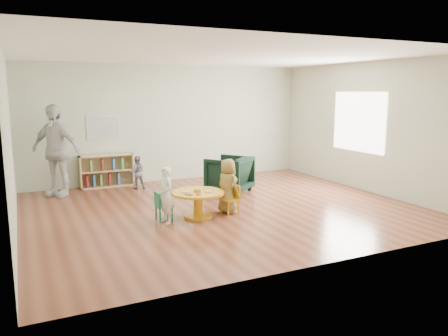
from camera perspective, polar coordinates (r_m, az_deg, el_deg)
name	(u,v)px	position (r m, az deg, el deg)	size (l,w,h in m)	color
room	(223,107)	(7.96, -0.17, 8.00)	(7.10, 7.00, 2.80)	brown
activity_table	(198,200)	(7.60, -3.41, -4.13)	(0.91, 0.91, 0.50)	orange
kid_chair_left	(162,205)	(7.50, -8.14, -4.81)	(0.27, 0.27, 0.50)	#177F5A
kid_chair_right	(232,198)	(7.86, 1.03, -3.94)	(0.31, 0.31, 0.52)	orange
bookshelf	(106,171)	(10.37, -15.16, -0.37)	(1.20, 0.30, 0.75)	tan
alphabet_poster	(104,128)	(10.37, -15.46, 5.10)	(0.74, 0.01, 0.54)	silver
armchair	(229,174)	(9.47, 0.70, -0.82)	(0.84, 0.86, 0.78)	black
child_left	(166,195)	(7.28, -7.61, -3.55)	(0.35, 0.23, 0.95)	white
child_right	(228,186)	(7.83, 0.50, -2.37)	(0.48, 0.31, 0.99)	gold
toddler	(137,172)	(9.98, -11.29, -0.56)	(0.36, 0.28, 0.75)	#18183C
adult_caretaker	(55,150)	(9.71, -21.15, 2.16)	(1.12, 0.47, 1.92)	silver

